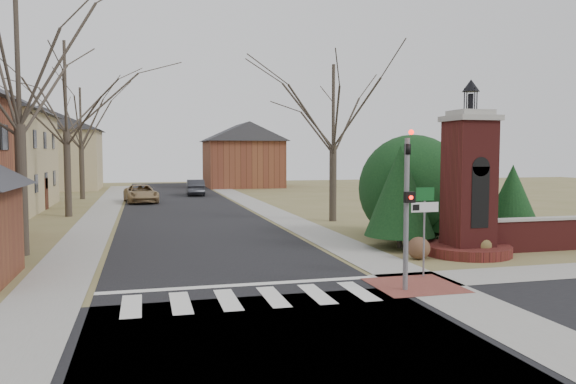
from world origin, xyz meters
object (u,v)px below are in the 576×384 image
object	(u,v)px
distant_car	(195,187)
sign_post	(424,214)
traffic_signal_pole	(407,197)
brick_gate_monument	(469,197)
pickup_truck	(141,194)

from	to	relation	value
distant_car	sign_post	bearing A→B (deg)	98.61
traffic_signal_pole	distant_car	bearing A→B (deg)	93.97
brick_gate_monument	distant_car	world-z (taller)	brick_gate_monument
pickup_truck	distant_car	size ratio (longest dim) A/B	1.15
brick_gate_monument	distant_car	size ratio (longest dim) A/B	1.52
traffic_signal_pole	brick_gate_monument	bearing A→B (deg)	43.24
sign_post	brick_gate_monument	size ratio (longest dim) A/B	0.42
sign_post	pickup_truck	world-z (taller)	sign_post
brick_gate_monument	traffic_signal_pole	bearing A→B (deg)	-136.76
sign_post	traffic_signal_pole	bearing A→B (deg)	-132.43
sign_post	distant_car	world-z (taller)	sign_post
brick_gate_monument	pickup_truck	size ratio (longest dim) A/B	1.33
pickup_truck	distant_car	bearing A→B (deg)	46.94
sign_post	distant_car	size ratio (longest dim) A/B	0.65
traffic_signal_pole	sign_post	bearing A→B (deg)	47.57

